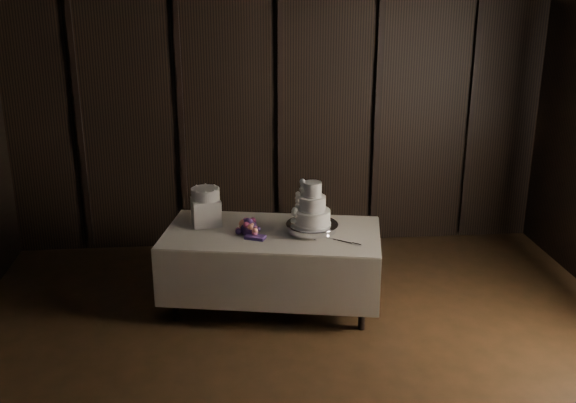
{
  "coord_description": "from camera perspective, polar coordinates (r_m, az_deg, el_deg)",
  "views": [
    {
      "loc": [
        -0.61,
        -3.93,
        3.02
      ],
      "look_at": [
        -0.06,
        1.88,
        1.05
      ],
      "focal_mm": 42.0,
      "sensor_mm": 36.0,
      "label": 1
    }
  ],
  "objects": [
    {
      "name": "bouquet",
      "position": [
        6.17,
        -3.31,
        -2.22
      ],
      "size": [
        0.42,
        0.47,
        0.19
      ],
      "primitive_type": null,
      "rotation": [
        0.0,
        0.0,
        -0.42
      ],
      "color": "#CC5987",
      "rests_on": "display_table"
    },
    {
      "name": "cake_knife",
      "position": [
        6.04,
        4.26,
        -3.3
      ],
      "size": [
        0.3,
        0.25,
        0.01
      ],
      "primitive_type": "cube",
      "rotation": [
        0.0,
        0.0,
        -0.67
      ],
      "color": "silver",
      "rests_on": "display_table"
    },
    {
      "name": "small_cake",
      "position": [
        6.38,
        -7.01,
        0.65
      ],
      "size": [
        0.33,
        0.33,
        0.11
      ],
      "primitive_type": "cylinder",
      "rotation": [
        0.0,
        0.0,
        -0.27
      ],
      "color": "white",
      "rests_on": "box_pedestal"
    },
    {
      "name": "wedding_cake",
      "position": [
        6.11,
        1.81,
        -0.58
      ],
      "size": [
        0.37,
        0.33,
        0.4
      ],
      "rotation": [
        0.0,
        0.0,
        -0.04
      ],
      "color": "white",
      "rests_on": "cake_stand"
    },
    {
      "name": "box_pedestal",
      "position": [
        6.43,
        -6.95,
        -0.87
      ],
      "size": [
        0.3,
        0.3,
        0.25
      ],
      "primitive_type": "cube",
      "rotation": [
        0.0,
        0.0,
        0.17
      ],
      "color": "white",
      "rests_on": "display_table"
    },
    {
      "name": "cake_stand",
      "position": [
        6.2,
        2.04,
        -2.29
      ],
      "size": [
        0.54,
        0.54,
        0.09
      ],
      "primitive_type": "cylinder",
      "rotation": [
        0.0,
        0.0,
        -0.12
      ],
      "color": "silver",
      "rests_on": "display_table"
    },
    {
      "name": "display_table",
      "position": [
        6.38,
        -1.35,
        -5.44
      ],
      "size": [
        2.15,
        1.4,
        0.76
      ],
      "rotation": [
        0.0,
        0.0,
        -0.19
      ],
      "color": "beige",
      "rests_on": "ground"
    },
    {
      "name": "room",
      "position": [
        4.25,
        3.2,
        -2.29
      ],
      "size": [
        6.08,
        7.08,
        3.08
      ],
      "color": "black",
      "rests_on": "ground"
    }
  ]
}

